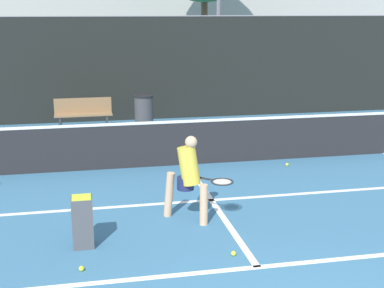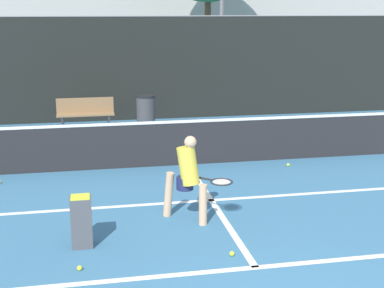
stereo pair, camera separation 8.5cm
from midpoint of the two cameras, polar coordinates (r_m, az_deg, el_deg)
name	(u,v)px [view 2 (the right image)]	position (r m, az deg, el deg)	size (l,w,h in m)	color
court_baseline_near	(256,267)	(6.90, 7.15, -12.93)	(11.00, 0.10, 0.01)	white
court_service_line	(211,200)	(9.08, 2.34, -6.00)	(8.25, 0.10, 0.01)	white
court_center_mark	(213,203)	(8.95, 2.55, -6.31)	(0.10, 4.65, 0.01)	white
net	(188,141)	(10.97, -0.24, 0.36)	(11.09, 0.09, 1.07)	slate
fence_back	(157,69)	(15.56, -3.62, 8.04)	(24.00, 0.06, 2.96)	black
player_practicing	(188,175)	(7.99, -0.11, -3.37)	(1.09, 0.75, 1.34)	#DBAD84
tennis_ball_scattered_0	(80,268)	(6.90, -11.55, -12.84)	(0.07, 0.07, 0.07)	#D1E033
tennis_ball_scattered_3	(288,165)	(11.15, 10.43, -2.20)	(0.07, 0.07, 0.07)	#D1E033
tennis_ball_scattered_4	(232,254)	(7.15, 4.62, -11.58)	(0.07, 0.07, 0.07)	#D1E033
ball_hopper	(81,220)	(7.42, -11.39, -7.97)	(0.28, 0.28, 0.71)	#4C4C51
courtside_bench	(86,113)	(14.40, -11.12, 3.24)	(1.50, 0.40, 0.86)	olive
trash_bin	(146,113)	(14.19, -4.77, 3.33)	(0.51, 0.51, 0.94)	#3F3F42
parked_car	(143,88)	(17.74, -5.06, 5.98)	(1.63, 4.24, 1.46)	black
building_far	(123,11)	(28.87, -7.24, 13.89)	(36.00, 2.40, 6.07)	#B2ADA3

